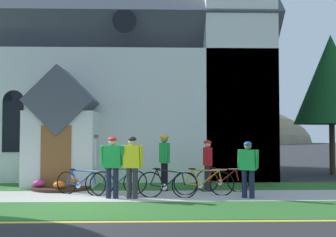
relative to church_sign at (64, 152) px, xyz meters
name	(u,v)px	position (x,y,z in m)	size (l,w,h in m)	color
ground	(101,185)	(1.14, 0.75, -1.20)	(140.00, 140.00, 0.00)	#2B2B2D
sidewalk_slab	(115,196)	(1.91, -1.88, -1.19)	(32.00, 2.10, 0.01)	#B7B5AD
grass_verge	(105,210)	(1.91, -4.06, -1.19)	(32.00, 2.28, 0.01)	#2D6628
church_lawn	(121,187)	(1.91, 0.24, -1.19)	(24.00, 2.15, 0.01)	#2D6628
curb_paint_stripe	(97,222)	(1.91, -5.35, -1.19)	(28.00, 0.16, 0.01)	yellow
church_building	(139,75)	(2.30, 5.40, 3.46)	(12.23, 10.65, 13.52)	white
church_sign	(64,152)	(0.00, 0.00, 0.00)	(2.27, 0.25, 1.79)	#7F6047
flower_bed	(61,186)	(-0.02, -0.37, -1.10)	(1.90, 1.90, 0.34)	#382319
bicycle_white	(81,183)	(0.86, -1.61, -0.83)	(1.59, 0.65, 0.79)	black
bicycle_green	(119,182)	(2.00, -1.66, -0.81)	(1.67, 0.54, 0.84)	black
bicycle_red	(167,184)	(3.44, -2.21, -0.81)	(1.73, 0.25, 0.86)	black
bicycle_yellow	(203,182)	(4.52, -1.79, -0.82)	(1.79, 0.25, 0.82)	black
bicycle_black	(222,180)	(5.20, -1.09, -0.83)	(1.71, 0.10, 0.79)	black
cyclist_in_blue_jersey	(208,161)	(4.77, -0.79, -0.26)	(0.28, 0.75, 1.62)	#2D2D33
cyclist_in_orange_jersey	(164,157)	(3.38, -0.80, -0.13)	(0.35, 0.81, 1.79)	black
cyclist_in_white_jersey	(132,162)	(2.45, -2.38, -0.17)	(0.62, 0.46, 1.74)	#2D2D33
cyclist_in_red_jersey	(112,162)	(1.88, -2.33, -0.17)	(0.67, 0.32, 1.74)	#191E38
cyclist_in_green_jersey	(248,165)	(5.72, -2.39, -0.27)	(0.52, 0.51, 1.60)	#191E38
roadside_conifer	(331,79)	(11.00, 4.11, 3.09)	(3.31, 3.31, 6.33)	#3D2D1E
distant_hill	(86,143)	(-12.12, 72.56, -1.20)	(95.96, 48.21, 24.03)	#847A5B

